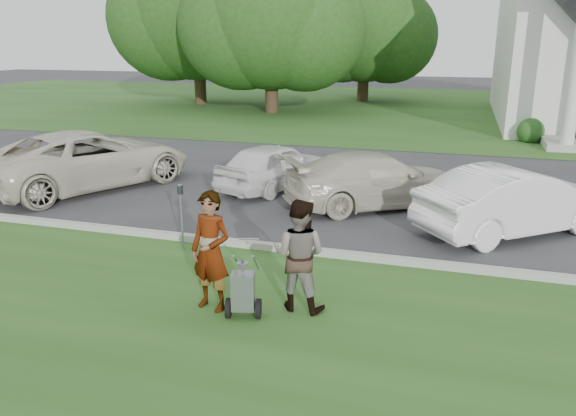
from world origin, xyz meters
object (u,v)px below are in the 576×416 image
at_px(tree_back, 365,30).
at_px(car_a, 89,159).
at_px(striping_cart, 243,292).
at_px(tree_far, 197,14).
at_px(tree_left, 271,21).
at_px(car_c, 376,180).
at_px(car_d, 515,201).
at_px(parking_meter_near, 181,209).
at_px(person_left, 211,252).
at_px(person_right, 299,256).
at_px(car_b, 275,165).

distance_m(tree_back, car_a, 26.59).
bearing_deg(striping_cart, tree_far, 102.45).
bearing_deg(tree_left, car_c, -63.54).
bearing_deg(car_c, car_d, -145.39).
distance_m(tree_back, car_c, 26.35).
bearing_deg(parking_meter_near, car_d, 25.66).
bearing_deg(car_a, car_c, -151.08).
relative_size(person_left, car_d, 0.43).
relative_size(person_right, parking_meter_near, 1.30).
xyz_separation_m(tree_far, car_d, (17.96, -21.85, -4.96)).
relative_size(striping_cart, person_left, 0.59).
relative_size(tree_far, car_c, 2.46).
bearing_deg(car_d, tree_back, -23.13).
distance_m(tree_left, tree_back, 8.95).
bearing_deg(tree_far, car_a, -72.64).
xyz_separation_m(tree_far, car_b, (11.72, -19.66, -5.03)).
bearing_deg(car_d, car_c, 29.02).
relative_size(parking_meter_near, car_d, 0.31).
distance_m(tree_far, person_left, 30.53).
distance_m(car_b, car_d, 6.61).
relative_size(tree_far, parking_meter_near, 8.47).
xyz_separation_m(person_right, car_b, (-2.74, 7.07, -0.23)).
height_order(tree_left, car_d, tree_left).
height_order(tree_back, car_c, tree_back).
bearing_deg(tree_back, car_a, -97.45).
relative_size(parking_meter_near, car_b, 0.35).
xyz_separation_m(person_right, car_a, (-7.87, 5.65, -0.07)).
distance_m(striping_cart, car_c, 6.75).
relative_size(car_a, car_b, 1.52).
height_order(tree_far, car_a, tree_far).
xyz_separation_m(car_c, car_d, (3.20, -1.25, 0.05)).
height_order(tree_far, parking_meter_near, tree_far).
relative_size(car_b, car_c, 0.82).
height_order(tree_back, car_b, tree_back).
xyz_separation_m(tree_back, striping_cart, (3.74, -32.27, -4.30)).
xyz_separation_m(tree_left, striping_cart, (7.74, -24.27, -4.69)).
height_order(person_right, car_a, person_right).
xyz_separation_m(person_right, parking_meter_near, (-2.95, 1.79, -0.03)).
distance_m(tree_left, parking_meter_near, 23.02).
xyz_separation_m(tree_far, person_left, (13.16, -27.13, -4.74)).
bearing_deg(person_left, tree_back, 108.36).
distance_m(car_b, car_c, 3.18).
height_order(tree_left, car_b, tree_left).
height_order(car_a, car_d, car_a).
bearing_deg(tree_left, car_a, -88.13).
height_order(car_a, car_c, car_a).
height_order(striping_cart, car_a, car_a).
height_order(tree_left, car_c, tree_left).
relative_size(striping_cart, car_c, 0.24).
bearing_deg(parking_meter_near, tree_left, 104.11).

